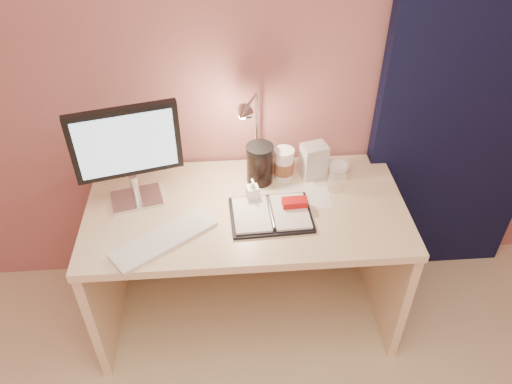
{
  "coord_description": "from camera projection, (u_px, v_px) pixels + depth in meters",
  "views": [
    {
      "loc": [
        -0.08,
        -0.27,
        2.16
      ],
      "look_at": [
        0.04,
        1.33,
        0.85
      ],
      "focal_mm": 35.0,
      "sensor_mm": 36.0,
      "label": 1
    }
  ],
  "objects": [
    {
      "name": "planner",
      "position": [
        273.0,
        213.0,
        2.13
      ],
      "size": [
        0.35,
        0.27,
        0.05
      ],
      "rotation": [
        0.0,
        0.0,
        0.04
      ],
      "color": "black",
      "rests_on": "desk"
    },
    {
      "name": "bowl",
      "position": [
        338.0,
        167.0,
        2.38
      ],
      "size": [
        0.11,
        0.11,
        0.03
      ],
      "primitive_type": "imported",
      "rotation": [
        0.0,
        0.0,
        0.0
      ],
      "color": "silver",
      "rests_on": "desk"
    },
    {
      "name": "clear_cup",
      "position": [
        337.0,
        177.0,
        2.23
      ],
      "size": [
        0.08,
        0.08,
        0.14
      ],
      "primitive_type": "cylinder",
      "color": "white",
      "rests_on": "desk"
    },
    {
      "name": "desk",
      "position": [
        246.0,
        232.0,
        2.38
      ],
      "size": [
        1.4,
        0.7,
        0.73
      ],
      "color": "beige",
      "rests_on": "ground"
    },
    {
      "name": "keyboard",
      "position": [
        165.0,
        239.0,
        2.01
      ],
      "size": [
        0.43,
        0.36,
        0.02
      ],
      "primitive_type": "cube",
      "rotation": [
        0.0,
        0.0,
        0.63
      ],
      "color": "silver",
      "rests_on": "desk"
    },
    {
      "name": "desk_lamp",
      "position": [
        268.0,
        130.0,
        2.18
      ],
      "size": [
        0.16,
        0.25,
        0.41
      ],
      "rotation": [
        0.0,
        0.0,
        -0.42
      ],
      "color": "silver",
      "rests_on": "desk"
    },
    {
      "name": "paper_b",
      "position": [
        314.0,
        198.0,
        2.23
      ],
      "size": [
        0.16,
        0.16,
        0.0
      ],
      "primitive_type": "cube",
      "rotation": [
        0.0,
        0.0,
        -0.02
      ],
      "color": "silver",
      "rests_on": "desk"
    },
    {
      "name": "paper_a",
      "position": [
        302.0,
        196.0,
        2.23
      ],
      "size": [
        0.2,
        0.2,
        0.0
      ],
      "primitive_type": "cube",
      "rotation": [
        0.0,
        0.0,
        0.19
      ],
      "color": "silver",
      "rests_on": "desk"
    },
    {
      "name": "lotion_bottle",
      "position": [
        252.0,
        190.0,
        2.18
      ],
      "size": [
        0.06,
        0.06,
        0.11
      ],
      "primitive_type": "imported",
      "rotation": [
        0.0,
        0.0,
        0.17
      ],
      "color": "white",
      "rests_on": "desk"
    },
    {
      "name": "monitor",
      "position": [
        127.0,
        148.0,
        2.04
      ],
      "size": [
        0.44,
        0.2,
        0.47
      ],
      "rotation": [
        0.0,
        0.0,
        0.24
      ],
      "color": "silver",
      "rests_on": "desk"
    },
    {
      "name": "product_box",
      "position": [
        314.0,
        161.0,
        2.3
      ],
      "size": [
        0.13,
        0.12,
        0.17
      ],
      "primitive_type": "cube",
      "rotation": [
        0.0,
        0.0,
        0.26
      ],
      "color": "silver",
      "rests_on": "desk"
    },
    {
      "name": "dark_jar",
      "position": [
        260.0,
        166.0,
        2.27
      ],
      "size": [
        0.12,
        0.12,
        0.17
      ],
      "primitive_type": "cylinder",
      "color": "black",
      "rests_on": "desk"
    },
    {
      "name": "room",
      "position": [
        454.0,
        82.0,
        2.22
      ],
      "size": [
        3.5,
        3.5,
        3.5
      ],
      "color": "#C6B28E",
      "rests_on": "ground"
    },
    {
      "name": "coffee_cup",
      "position": [
        284.0,
        165.0,
        2.3
      ],
      "size": [
        0.1,
        0.1,
        0.15
      ],
      "color": "white",
      "rests_on": "desk"
    }
  ]
}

